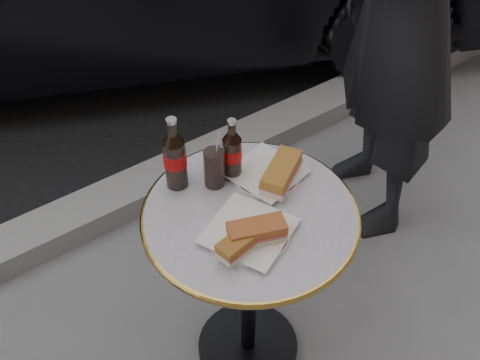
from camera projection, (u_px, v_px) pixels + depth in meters
ground at (248, 348)px, 2.20m from camera, size 80.00×80.00×0.00m
curb at (131, 194)px, 2.69m from camera, size 40.00×0.20×0.12m
bistro_table at (249, 289)px, 1.94m from camera, size 0.62×0.62×0.73m
plate_left at (249, 233)px, 1.63m from camera, size 0.28×0.28×0.01m
plate_right at (266, 174)px, 1.79m from camera, size 0.22×0.22×0.01m
sandwich_left_a at (240, 244)px, 1.56m from camera, size 0.14×0.08×0.05m
sandwich_left_b at (257, 232)px, 1.59m from camera, size 0.17×0.12×0.05m
sandwich_right at (281, 174)px, 1.74m from camera, size 0.18×0.15×0.06m
cola_bottle_left at (174, 153)px, 1.69m from camera, size 0.09×0.09×0.24m
cola_bottle_right at (232, 149)px, 1.72m from camera, size 0.06×0.06×0.21m
cola_glass at (214, 167)px, 1.73m from camera, size 0.08×0.08×0.13m
pedestrian at (408, 5)px, 2.06m from camera, size 0.70×0.83×1.94m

